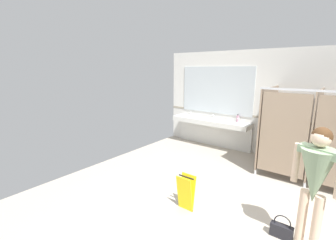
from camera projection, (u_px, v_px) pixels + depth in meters
name	position (u px, v px, depth m)	size (l,w,h in m)	color
ground_plane	(252.00, 226.00, 3.59)	(7.66, 6.80, 0.10)	#B2A899
wall_back	(299.00, 107.00, 5.70)	(7.66, 0.12, 2.84)	silver
wall_back_tile_band	(297.00, 122.00, 5.74)	(7.66, 0.01, 0.06)	#9E937F
vanity_counter	(211.00, 126.00, 7.00)	(2.38, 0.57, 0.98)	silver
mirror_panel	(216.00, 90.00, 6.93)	(2.28, 0.02, 1.39)	silver
person_standing	(316.00, 176.00, 2.82)	(0.55, 0.51, 1.67)	beige
handbag	(282.00, 230.00, 3.25)	(0.30, 0.10, 0.34)	black
soap_dispenser	(238.00, 118.00, 6.54)	(0.07, 0.07, 0.22)	#D899B2
paper_cup	(217.00, 119.00, 6.69)	(0.07, 0.07, 0.11)	white
wet_floor_sign	(186.00, 192.00, 3.87)	(0.28, 0.19, 0.60)	yellow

